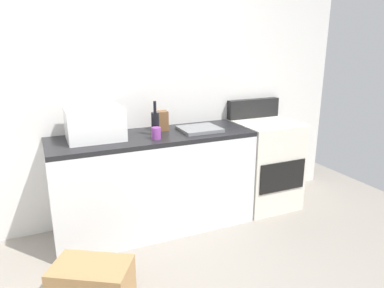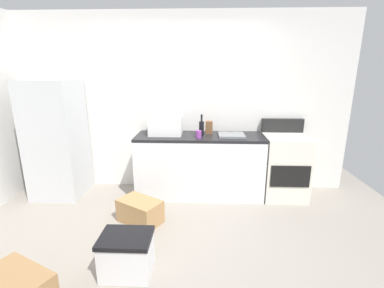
# 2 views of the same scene
# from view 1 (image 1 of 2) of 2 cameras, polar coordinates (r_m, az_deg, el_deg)

# --- Properties ---
(wall_back) EXTENTS (5.00, 0.10, 2.60)m
(wall_back) POSITION_cam_1_polar(r_m,az_deg,el_deg) (3.37, -13.32, 8.89)
(wall_back) COLOR silver
(wall_back) RESTS_ON ground_plane
(kitchen_counter) EXTENTS (1.80, 0.60, 0.90)m
(kitchen_counter) POSITION_cam_1_polar(r_m,az_deg,el_deg) (3.33, -6.09, -6.04)
(kitchen_counter) COLOR silver
(kitchen_counter) RESTS_ON ground_plane
(stove_oven) EXTENTS (0.60, 0.61, 1.10)m
(stove_oven) POSITION_cam_1_polar(r_m,az_deg,el_deg) (3.85, 11.44, -2.91)
(stove_oven) COLOR silver
(stove_oven) RESTS_ON ground_plane
(microwave) EXTENTS (0.46, 0.34, 0.27)m
(microwave) POSITION_cam_1_polar(r_m,az_deg,el_deg) (3.08, -15.20, 3.10)
(microwave) COLOR white
(microwave) RESTS_ON kitchen_counter
(sink_basin) EXTENTS (0.36, 0.32, 0.03)m
(sink_basin) POSITION_cam_1_polar(r_m,az_deg,el_deg) (3.31, 1.19, 2.41)
(sink_basin) COLOR slate
(sink_basin) RESTS_ON kitchen_counter
(wine_bottle) EXTENTS (0.07, 0.07, 0.30)m
(wine_bottle) POSITION_cam_1_polar(r_m,az_deg,el_deg) (3.15, -5.87, 3.40)
(wine_bottle) COLOR black
(wine_bottle) RESTS_ON kitchen_counter
(coffee_mug) EXTENTS (0.08, 0.08, 0.10)m
(coffee_mug) POSITION_cam_1_polar(r_m,az_deg,el_deg) (3.03, -5.73, 1.72)
(coffee_mug) COLOR purple
(coffee_mug) RESTS_ON kitchen_counter
(knife_block) EXTENTS (0.10, 0.10, 0.18)m
(knife_block) POSITION_cam_1_polar(r_m,az_deg,el_deg) (3.32, -4.83, 3.71)
(knife_block) COLOR brown
(knife_block) RESTS_ON kitchen_counter
(cardboard_box_large) EXTENTS (0.60, 0.54, 0.28)m
(cardboard_box_large) POSITION_cam_1_polar(r_m,az_deg,el_deg) (2.66, -15.62, -20.55)
(cardboard_box_large) COLOR #A37A4C
(cardboard_box_large) RESTS_ON ground_plane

